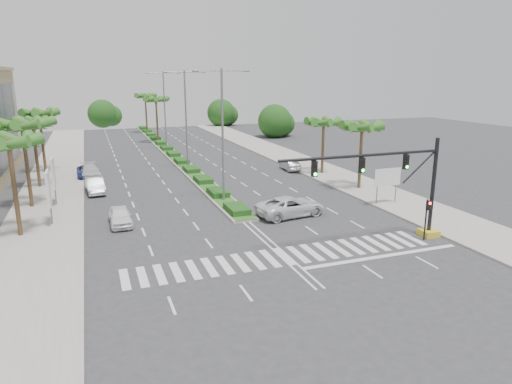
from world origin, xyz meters
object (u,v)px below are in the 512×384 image
car_parked_c (87,172)px  car_parked_b (95,185)px  car_crossing (291,206)px  car_parked_d (90,171)px  car_right (290,165)px  car_parked_a (120,216)px

car_parked_c → car_parked_b: bearing=-87.1°
car_parked_c → car_crossing: (15.84, -21.77, 0.16)m
car_parked_b → car_crossing: (15.13, -13.78, 0.06)m
car_parked_b → car_parked_d: car_parked_b is taller
car_parked_d → car_right: bearing=-15.0°
car_parked_c → car_right: bearing=-12.8°
car_crossing → car_parked_b: bearing=39.9°
car_parked_a → car_parked_b: car_parked_b is taller
car_parked_c → car_crossing: car_crossing is taller
car_parked_b → car_right: bearing=4.5°
car_parked_d → car_parked_a: bearing=-88.6°
car_parked_a → car_crossing: size_ratio=0.70×
car_parked_b → car_parked_d: (-0.39, 7.86, -0.03)m
car_parked_b → car_parked_d: bearing=88.4°
car_parked_d → car_right: size_ratio=1.25×
car_parked_a → car_crossing: (13.52, -2.44, 0.12)m
car_parked_c → car_parked_d: car_parked_d is taller
car_parked_a → car_right: bearing=34.8°
car_crossing → car_parked_d: bearing=27.9°
car_parked_d → car_right: car_parked_d is taller
car_crossing → car_right: bearing=-31.8°
car_parked_a → car_crossing: car_crossing is taller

